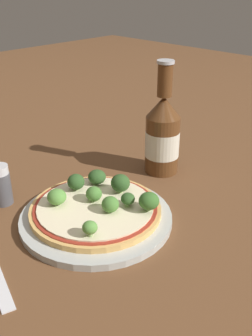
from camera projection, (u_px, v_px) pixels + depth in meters
name	position (u px, v px, depth m)	size (l,w,h in m)	color
ground_plane	(89.00, 222.00, 0.67)	(3.00, 3.00, 0.00)	brown
plate	(96.00, 217.00, 0.67)	(0.26, 0.26, 0.01)	#B2B7B2
pizza	(97.00, 209.00, 0.67)	(0.22, 0.22, 0.01)	tan
broccoli_floret_0	(76.00, 182.00, 0.71)	(0.03, 0.03, 0.03)	#89A866
broccoli_floret_1	(94.00, 194.00, 0.67)	(0.03, 0.03, 0.03)	#89A866
broccoli_floret_2	(97.00, 177.00, 0.73)	(0.03, 0.03, 0.03)	#89A866
broccoli_floret_3	(57.00, 197.00, 0.66)	(0.03, 0.03, 0.03)	#89A866
broccoli_floret_4	(149.00, 201.00, 0.64)	(0.03, 0.03, 0.03)	#89A866
broccoli_floret_5	(90.00, 228.00, 0.58)	(0.02, 0.02, 0.03)	#89A866
broccoli_floret_6	(110.00, 204.00, 0.64)	(0.03, 0.03, 0.03)	#89A866
broccoli_floret_7	(128.00, 199.00, 0.66)	(0.02, 0.02, 0.02)	#89A866
broccoli_floret_8	(121.00, 183.00, 0.70)	(0.03, 0.03, 0.03)	#89A866
beer_bottle	(162.00, 134.00, 0.80)	(0.07, 0.07, 0.23)	#563319
pepper_shaker	(1.00, 185.00, 0.71)	(0.03, 0.03, 0.08)	#4C4C51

